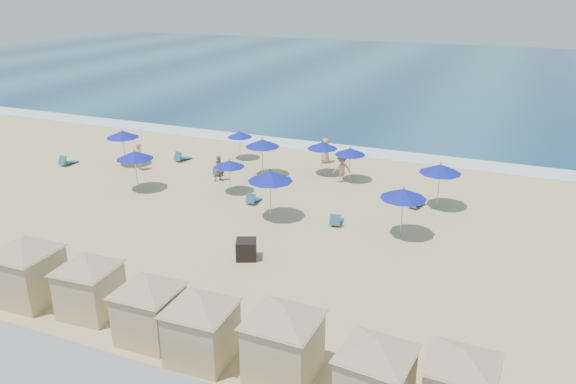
{
  "coord_description": "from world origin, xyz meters",
  "views": [
    {
      "loc": [
        13.66,
        -23.01,
        11.81
      ],
      "look_at": [
        2.65,
        3.0,
        1.16
      ],
      "focal_mm": 35.0,
      "sensor_mm": 36.0,
      "label": 1
    }
  ],
  "objects_px": {
    "umbrella_1": "(135,155)",
    "umbrella_9": "(404,194)",
    "beachgoer_1": "(220,168)",
    "beachgoer_3": "(326,150)",
    "umbrella_8": "(440,169)",
    "umbrella_3": "(262,143)",
    "umbrella_7": "(350,151)",
    "umbrella_0": "(123,134)",
    "umbrella_4": "(229,164)",
    "trash_bin": "(246,249)",
    "cabana_2": "(149,301)",
    "cabana_6": "(461,375)",
    "cabana_3": "(201,319)",
    "cabana_0": "(26,262)",
    "cabana_1": "(88,278)",
    "beachgoer_2": "(342,168)",
    "umbrella_6": "(270,176)",
    "umbrella_2": "(240,134)",
    "cabana_5": "(376,365)",
    "beachgoer_0": "(140,157)",
    "umbrella_5": "(322,145)"
  },
  "relations": [
    {
      "from": "umbrella_2",
      "to": "umbrella_8",
      "type": "bearing_deg",
      "value": -15.16
    },
    {
      "from": "trash_bin",
      "to": "umbrella_7",
      "type": "xyz_separation_m",
      "value": [
        1.16,
        11.99,
        1.48
      ]
    },
    {
      "from": "cabana_1",
      "to": "umbrella_2",
      "type": "distance_m",
      "value": 20.12
    },
    {
      "from": "umbrella_0",
      "to": "umbrella_1",
      "type": "relative_size",
      "value": 1.0
    },
    {
      "from": "cabana_3",
      "to": "umbrella_8",
      "type": "distance_m",
      "value": 17.37
    },
    {
      "from": "umbrella_4",
      "to": "umbrella_3",
      "type": "bearing_deg",
      "value": 82.56
    },
    {
      "from": "beachgoer_1",
      "to": "beachgoer_3",
      "type": "relative_size",
      "value": 0.95
    },
    {
      "from": "umbrella_6",
      "to": "beachgoer_2",
      "type": "relative_size",
      "value": 1.55
    },
    {
      "from": "umbrella_4",
      "to": "beachgoer_2",
      "type": "bearing_deg",
      "value": 38.6
    },
    {
      "from": "umbrella_1",
      "to": "umbrella_8",
      "type": "relative_size",
      "value": 0.96
    },
    {
      "from": "cabana_3",
      "to": "cabana_5",
      "type": "xyz_separation_m",
      "value": [
        5.84,
        -0.05,
        -0.02
      ]
    },
    {
      "from": "cabana_2",
      "to": "beachgoer_1",
      "type": "xyz_separation_m",
      "value": [
        -6.0,
        15.51,
        -0.68
      ]
    },
    {
      "from": "umbrella_2",
      "to": "beachgoer_1",
      "type": "relative_size",
      "value": 1.24
    },
    {
      "from": "umbrella_3",
      "to": "beachgoer_0",
      "type": "height_order",
      "value": "umbrella_3"
    },
    {
      "from": "umbrella_3",
      "to": "umbrella_5",
      "type": "height_order",
      "value": "umbrella_3"
    },
    {
      "from": "umbrella_3",
      "to": "umbrella_9",
      "type": "relative_size",
      "value": 0.98
    },
    {
      "from": "umbrella_6",
      "to": "umbrella_9",
      "type": "distance_m",
      "value": 6.85
    },
    {
      "from": "cabana_5",
      "to": "umbrella_1",
      "type": "height_order",
      "value": "cabana_5"
    },
    {
      "from": "cabana_3",
      "to": "umbrella_0",
      "type": "height_order",
      "value": "cabana_3"
    },
    {
      "from": "cabana_0",
      "to": "beachgoer_2",
      "type": "relative_size",
      "value": 2.64
    },
    {
      "from": "cabana_2",
      "to": "cabana_6",
      "type": "bearing_deg",
      "value": 1.29
    },
    {
      "from": "trash_bin",
      "to": "cabana_1",
      "type": "height_order",
      "value": "cabana_1"
    },
    {
      "from": "cabana_6",
      "to": "umbrella_8",
      "type": "xyz_separation_m",
      "value": [
        -3.1,
        16.09,
        0.81
      ]
    },
    {
      "from": "cabana_2",
      "to": "beachgoer_3",
      "type": "relative_size",
      "value": 2.42
    },
    {
      "from": "cabana_3",
      "to": "umbrella_5",
      "type": "bearing_deg",
      "value": 98.11
    },
    {
      "from": "umbrella_4",
      "to": "beachgoer_1",
      "type": "distance_m",
      "value": 2.44
    },
    {
      "from": "cabana_3",
      "to": "cabana_5",
      "type": "relative_size",
      "value": 1.02
    },
    {
      "from": "umbrella_1",
      "to": "umbrella_9",
      "type": "relative_size",
      "value": 0.97
    },
    {
      "from": "beachgoer_1",
      "to": "beachgoer_3",
      "type": "height_order",
      "value": "beachgoer_3"
    },
    {
      "from": "cabana_0",
      "to": "cabana_6",
      "type": "relative_size",
      "value": 1.14
    },
    {
      "from": "cabana_1",
      "to": "cabana_2",
      "type": "height_order",
      "value": "cabana_2"
    },
    {
      "from": "umbrella_1",
      "to": "beachgoer_0",
      "type": "bearing_deg",
      "value": 124.1
    },
    {
      "from": "cabana_0",
      "to": "cabana_1",
      "type": "xyz_separation_m",
      "value": [
        2.85,
        0.19,
        -0.16
      ]
    },
    {
      "from": "umbrella_8",
      "to": "umbrella_7",
      "type": "bearing_deg",
      "value": 157.77
    },
    {
      "from": "umbrella_3",
      "to": "umbrella_7",
      "type": "distance_m",
      "value": 5.57
    },
    {
      "from": "cabana_1",
      "to": "beachgoer_3",
      "type": "xyz_separation_m",
      "value": [
        1.89,
        21.23,
        -0.63
      ]
    },
    {
      "from": "umbrella_7",
      "to": "cabana_6",
      "type": "bearing_deg",
      "value": -64.23
    },
    {
      "from": "cabana_1",
      "to": "umbrella_9",
      "type": "xyz_separation_m",
      "value": [
        9.28,
        11.34,
        0.75
      ]
    },
    {
      "from": "umbrella_0",
      "to": "beachgoer_1",
      "type": "relative_size",
      "value": 1.53
    },
    {
      "from": "cabana_5",
      "to": "umbrella_8",
      "type": "distance_m",
      "value": 16.69
    },
    {
      "from": "beachgoer_3",
      "to": "cabana_5",
      "type": "bearing_deg",
      "value": -177.62
    },
    {
      "from": "cabana_6",
      "to": "umbrella_1",
      "type": "distance_m",
      "value": 23.44
    },
    {
      "from": "umbrella_6",
      "to": "beachgoer_0",
      "type": "xyz_separation_m",
      "value": [
        -11.37,
        4.02,
        -1.43
      ]
    },
    {
      "from": "umbrella_1",
      "to": "umbrella_9",
      "type": "distance_m",
      "value": 16.02
    },
    {
      "from": "beachgoer_2",
      "to": "umbrella_6",
      "type": "bearing_deg",
      "value": 41.86
    },
    {
      "from": "umbrella_0",
      "to": "umbrella_1",
      "type": "bearing_deg",
      "value": -44.12
    },
    {
      "from": "cabana_2",
      "to": "umbrella_2",
      "type": "xyz_separation_m",
      "value": [
        -7.01,
        20.19,
        0.26
      ]
    },
    {
      "from": "cabana_0",
      "to": "beachgoer_1",
      "type": "height_order",
      "value": "cabana_0"
    },
    {
      "from": "cabana_3",
      "to": "umbrella_8",
      "type": "relative_size",
      "value": 1.62
    },
    {
      "from": "umbrella_8",
      "to": "beachgoer_1",
      "type": "distance_m",
      "value": 13.39
    }
  ]
}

